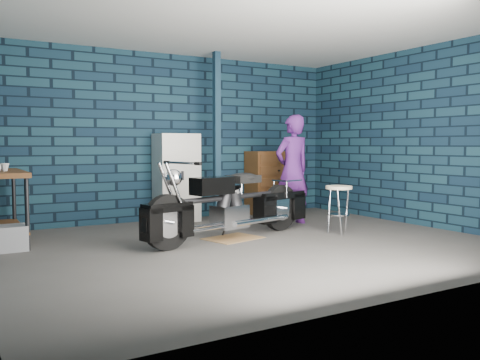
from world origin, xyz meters
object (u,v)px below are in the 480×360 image
Objects in this scene: person at (293,170)px; tool_chest at (271,183)px; storage_bin at (5,238)px; motorcycle at (233,199)px; shop_stool at (339,210)px; locker at (177,178)px.

person reaches higher than tool_chest.
person is 4.14m from storage_bin.
motorcycle is 1.58m from person.
motorcycle is at bearing 21.53° from person.
motorcycle reaches higher than storage_bin.
shop_stool is (-0.34, -2.17, -0.22)m from tool_chest.
tool_chest reaches higher than storage_bin.
motorcycle is 1.52m from shop_stool.
tool_chest is (4.45, 1.11, 0.41)m from storage_bin.
shop_stool is at bearing -14.50° from storage_bin.
shop_stool is at bearing 89.72° from person.
locker reaches higher than shop_stool.
person is 1.23m from tool_chest.
locker reaches higher than storage_bin.
tool_chest is at bearing 13.96° from storage_bin.
storage_bin is 0.71× the size of shop_stool.
motorcycle is 1.77m from locker.
storage_bin is 0.42× the size of tool_chest.
tool_chest is (1.83, 0.00, -0.15)m from locker.
shop_stool is at bearing -98.88° from tool_chest.
tool_chest reaches higher than motorcycle.
locker is at bearing 124.40° from shop_stool.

